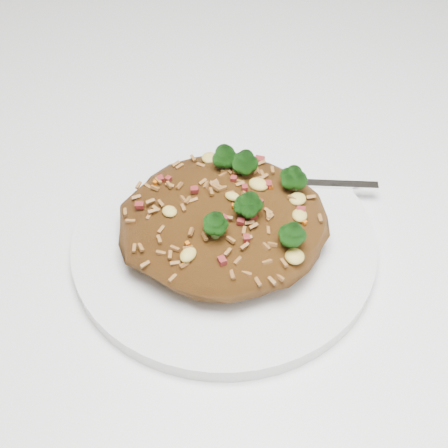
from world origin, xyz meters
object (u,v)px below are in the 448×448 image
at_px(fried_rice, 225,214).
at_px(fork, 296,183).
at_px(plate, 224,242).
at_px(dining_table, 155,271).

height_order(fried_rice, fork, fried_rice).
bearing_deg(fork, plate, -133.29).
height_order(dining_table, fork, fork).
height_order(plate, fork, fork).
bearing_deg(plate, dining_table, 144.18).
relative_size(dining_table, fork, 7.38).
relative_size(dining_table, plate, 4.75).
bearing_deg(dining_table, plate, -35.82).
xyz_separation_m(dining_table, fried_rice, (0.07, -0.05, 0.13)).
distance_m(plate, fried_rice, 0.03).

